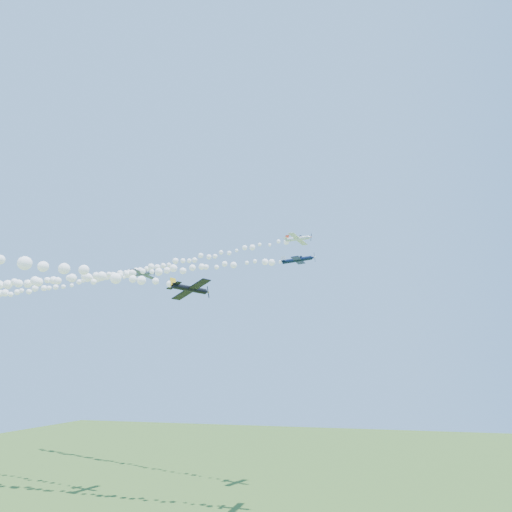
% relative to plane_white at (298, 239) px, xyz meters
% --- Properties ---
extents(ground, '(260.00, 260.00, 0.00)m').
position_rel_plane_white_xyz_m(ground, '(-10.18, -11.08, -55.94)').
color(ground, '#345520').
rests_on(ground, ground).
extents(plane_white, '(7.25, 7.70, 2.73)m').
position_rel_plane_white_xyz_m(plane_white, '(0.00, 0.00, 0.00)').
color(plane_white, silver).
extents(smoke_trail_white, '(76.19, 27.58, 3.08)m').
position_rel_plane_white_xyz_m(smoke_trail_white, '(-40.10, 13.58, -0.29)').
color(smoke_trail_white, white).
extents(plane_navy, '(6.95, 7.20, 1.84)m').
position_rel_plane_white_xyz_m(plane_navy, '(2.59, -17.23, -9.83)').
color(plane_navy, '#0B1734').
extents(smoke_trail_navy, '(72.60, 5.57, 2.72)m').
position_rel_plane_white_xyz_m(smoke_trail_navy, '(-35.76, -15.55, -10.05)').
color(smoke_trail_navy, white).
extents(plane_grey, '(6.95, 7.35, 2.17)m').
position_rel_plane_white_xyz_m(plane_grey, '(-33.46, -12.54, -9.44)').
color(plane_grey, '#3E4B5A').
extents(smoke_trail_grey, '(67.23, 16.69, 3.15)m').
position_rel_plane_white_xyz_m(smoke_trail_grey, '(-69.07, -4.75, -9.84)').
color(smoke_trail_grey, white).
extents(plane_black, '(8.03, 7.74, 2.73)m').
position_rel_plane_white_xyz_m(plane_black, '(-13.17, -32.19, -17.59)').
color(plane_black, black).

